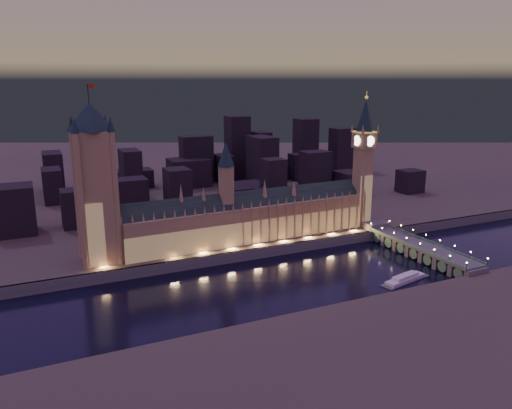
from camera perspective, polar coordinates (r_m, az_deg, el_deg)
name	(u,v)px	position (r m, az deg, el deg)	size (l,w,h in m)	color
ground_plane	(283,277)	(342.02, 3.12, -8.32)	(2000.00, 2000.00, 0.00)	black
north_bank	(132,161)	(822.67, -14.03, 4.82)	(2000.00, 960.00, 8.00)	#3C333A
embankment_wall	(258,253)	(374.88, 0.20, -5.60)	(2000.00, 2.50, 8.00)	#414A54
palace_of_westminster	(250,217)	(387.22, -0.72, -1.48)	(202.00, 28.47, 78.00)	#8C755C
victoria_tower	(95,177)	(349.03, -17.94, 3.02)	(31.68, 31.68, 119.72)	#8C755C
elizabeth_tower	(364,152)	(430.94, 12.22, 5.88)	(18.00, 18.00, 113.19)	#8C755C
westminster_bridge	(416,248)	(399.35, 17.82, -4.75)	(19.92, 113.00, 15.90)	#414A54
river_boat	(405,279)	(349.77, 16.70, -8.13)	(41.58, 17.91, 4.50)	#414A54
city_backdrop	(214,169)	(569.92, -4.80, 4.04)	(478.92, 215.63, 78.59)	black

